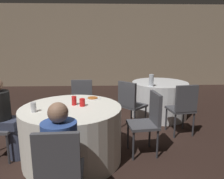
# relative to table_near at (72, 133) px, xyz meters

# --- Properties ---
(ground_plane) EXTENTS (16.00, 16.00, 0.00)m
(ground_plane) POSITION_rel_table_near_xyz_m (-0.14, 0.10, -0.37)
(ground_plane) COLOR black
(wall_back) EXTENTS (16.00, 0.06, 2.80)m
(wall_back) POSITION_rel_table_near_xyz_m (-0.14, 4.99, 1.03)
(wall_back) COLOR gray
(wall_back) RESTS_ON ground_plane
(table_near) EXTENTS (1.34, 1.34, 0.75)m
(table_near) POSITION_rel_table_near_xyz_m (0.00, 0.00, 0.00)
(table_near) COLOR white
(table_near) RESTS_ON ground_plane
(table_far) EXTENTS (1.17, 1.17, 0.75)m
(table_far) POSITION_rel_table_near_xyz_m (1.63, 1.67, 0.00)
(table_far) COLOR white
(table_far) RESTS_ON ground_plane
(chair_near_east) EXTENTS (0.44, 0.44, 0.90)m
(chair_near_east) POSITION_rel_table_near_xyz_m (1.08, 0.12, 0.17)
(chair_near_east) COLOR #47474C
(chair_near_east) RESTS_ON ground_plane
(chair_near_south) EXTENTS (0.42, 0.42, 0.90)m
(chair_near_south) POSITION_rel_table_near_xyz_m (0.04, -1.08, 0.17)
(chair_near_south) COLOR #47474C
(chair_near_south) RESTS_ON ground_plane
(chair_near_north) EXTENTS (0.41, 0.42, 0.90)m
(chair_near_north) POSITION_rel_table_near_xyz_m (0.03, 1.08, 0.17)
(chair_near_north) COLOR #47474C
(chair_near_north) RESTS_ON ground_plane
(chair_far_southwest) EXTENTS (0.57, 0.57, 0.90)m
(chair_far_southwest) POSITION_rel_table_near_xyz_m (0.91, 0.98, 0.17)
(chair_far_southwest) COLOR #47474C
(chair_far_southwest) RESTS_ON ground_plane
(chair_far_south) EXTENTS (0.46, 0.46, 0.90)m
(chair_far_south) POSITION_rel_table_near_xyz_m (1.78, 0.69, 0.17)
(chair_far_south) COLOR #47474C
(chair_far_south) RESTS_ON ground_plane
(person_black_shirt) EXTENTS (0.50, 0.33, 1.14)m
(person_black_shirt) POSITION_rel_table_near_xyz_m (-0.91, 0.07, 0.19)
(person_black_shirt) COLOR #33384C
(person_black_shirt) RESTS_ON ground_plane
(person_blue_shirt) EXTENTS (0.32, 0.50, 1.10)m
(person_blue_shirt) POSITION_rel_table_near_xyz_m (0.04, -0.91, 0.18)
(person_blue_shirt) COLOR #282828
(person_blue_shirt) RESTS_ON ground_plane
(pizza_plate_near) EXTENTS (0.25, 0.25, 0.02)m
(pizza_plate_near) POSITION_rel_table_near_xyz_m (0.27, 0.42, 0.38)
(pizza_plate_near) COLOR white
(pizza_plate_near) RESTS_ON table_near
(soda_can_red) EXTENTS (0.07, 0.07, 0.12)m
(soda_can_red) POSITION_rel_table_near_xyz_m (0.03, 0.09, 0.44)
(soda_can_red) COLOR red
(soda_can_red) RESTS_ON table_near
(soda_can_silver) EXTENTS (0.07, 0.07, 0.12)m
(soda_can_silver) POSITION_rel_table_near_xyz_m (-0.43, -0.18, 0.44)
(soda_can_silver) COLOR silver
(soda_can_silver) RESTS_ON table_near
(cup_near) EXTENTS (0.07, 0.07, 0.10)m
(cup_near) POSITION_rel_table_near_xyz_m (0.15, 0.04, 0.43)
(cup_near) COLOR red
(cup_near) RESTS_ON table_near
(bottle_far) EXTENTS (0.09, 0.09, 0.23)m
(bottle_far) POSITION_rel_table_near_xyz_m (1.35, 1.28, 0.49)
(bottle_far) COLOR silver
(bottle_far) RESTS_ON table_far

